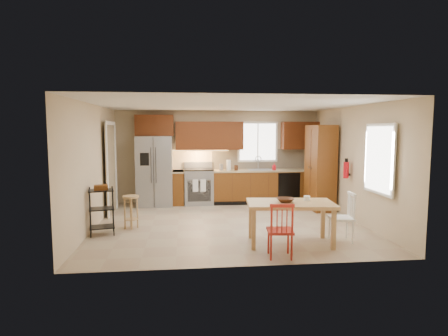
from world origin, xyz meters
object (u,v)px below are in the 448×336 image
soap_bottle (274,167)px  table_jar (307,199)px  fire_extinguisher (346,170)px  chair_white (341,217)px  utility_cart (102,211)px  range_stove (199,187)px  chair_red (280,230)px  pantry (320,168)px  bar_stool (131,212)px  refrigerator (155,171)px  table_bowl (285,203)px  dining_table (290,223)px

soap_bottle → table_jar: size_ratio=1.58×
fire_extinguisher → chair_white: 1.90m
chair_white → utility_cart: size_ratio=0.97×
range_stove → utility_cart: (-1.95, -2.75, -0.01)m
range_stove → table_jar: size_ratio=7.60×
soap_bottle → chair_red: size_ratio=0.22×
pantry → bar_stool: 4.70m
range_stove → bar_stool: size_ratio=1.37×
fire_extinguisher → chair_white: fire_extinguisher is taller
pantry → chair_white: pantry is taller
table_jar → utility_cart: 3.83m
soap_bottle → utility_cart: 4.82m
soap_bottle → pantry: 1.31m
refrigerator → chair_red: (2.25, -4.27, -0.47)m
range_stove → table_jar: 4.01m
table_jar → table_bowl: bearing=-167.5°
chair_white → chair_red: bearing=124.4°
range_stove → table_bowl: size_ratio=3.05×
soap_bottle → chair_white: soap_bottle is taller
chair_white → bar_stool: size_ratio=1.31×
soap_bottle → chair_red: soap_bottle is taller
table_jar → chair_red: bearing=-132.3°
table_bowl → range_stove: bearing=110.2°
dining_table → chair_red: size_ratio=1.70×
fire_extinguisher → dining_table: fire_extinguisher is taller
table_jar → range_stove: bearing=116.3°
chair_red → utility_cart: size_ratio=0.97×
fire_extinguisher → table_jar: 2.12m
utility_cart → range_stove: bearing=42.3°
chair_red → utility_cart: (-3.05, 1.59, 0.02)m
fire_extinguisher → chair_white: bearing=-116.2°
bar_stool → dining_table: bearing=-22.5°
fire_extinguisher → table_jar: fire_extinguisher is taller
chair_red → bar_stool: size_ratio=1.31×
table_bowl → utility_cart: (-3.30, 0.94, -0.28)m
range_stove → chair_red: 4.47m
soap_bottle → refrigerator: bearing=179.5°
dining_table → utility_cart: 3.52m
fire_extinguisher → table_bowl: (-1.83, -1.65, -0.37)m
dining_table → chair_white: 0.95m
bar_stool → refrigerator: bearing=84.4°
chair_white → table_jar: size_ratio=7.22×
pantry → bar_stool: (-4.44, -1.37, -0.72)m
soap_bottle → table_bowl: (-0.68, -3.60, -0.26)m
dining_table → chair_white: (0.95, 0.05, 0.07)m
table_bowl → soap_bottle: bearing=79.3°
refrigerator → range_stove: 1.24m
soap_bottle → pantry: (0.95, -0.90, 0.05)m
soap_bottle → table_bowl: 3.67m
dining_table → utility_cart: (-3.40, 0.94, 0.09)m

